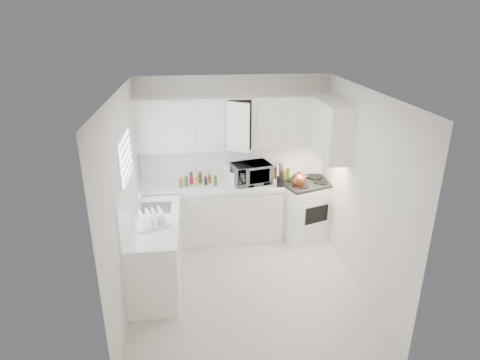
{
  "coord_description": "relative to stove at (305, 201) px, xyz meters",
  "views": [
    {
      "loc": [
        -0.63,
        -4.69,
        3.39
      ],
      "look_at": [
        0.0,
        0.7,
        1.25
      ],
      "focal_mm": 30.8,
      "sensor_mm": 36.0,
      "label": 1
    }
  ],
  "objects": [
    {
      "name": "ceiling",
      "position": [
        -1.14,
        -1.27,
        1.99
      ],
      "size": [
        3.2,
        3.2,
        0.0
      ],
      "primitive_type": "plane",
      "rotation": [
        3.14,
        0.0,
        0.0
      ],
      "color": "white",
      "rests_on": "ground"
    },
    {
      "name": "wall_front",
      "position": [
        -1.14,
        -2.87,
        0.69
      ],
      "size": [
        3.0,
        0.0,
        3.0
      ],
      "primitive_type": "plane",
      "rotation": [
        -1.57,
        0.0,
        0.0
      ],
      "color": "silver",
      "rests_on": "ground"
    },
    {
      "name": "sink",
      "position": [
        -2.33,
        -0.72,
        0.46
      ],
      "size": [
        0.42,
        0.38,
        0.3
      ],
      "primitive_type": null,
      "color": "gray",
      "rests_on": "countertop_left"
    },
    {
      "name": "spice_left_0",
      "position": [
        -1.99,
        0.15,
        0.41
      ],
      "size": [
        0.06,
        0.06,
        0.13
      ],
      "primitive_type": "cylinder",
      "color": "brown",
      "rests_on": "countertop_back"
    },
    {
      "name": "microwave",
      "position": [
        -0.89,
        0.05,
        0.54
      ],
      "size": [
        0.64,
        0.46,
        0.39
      ],
      "primitive_type": "imported",
      "rotation": [
        0.0,
        0.0,
        0.26
      ],
      "color": "gray",
      "rests_on": "countertop_back"
    },
    {
      "name": "countertop_back",
      "position": [
        -1.53,
        0.02,
        0.32
      ],
      "size": [
        2.24,
        0.64,
        0.05
      ],
      "primitive_type": "cube",
      "color": "white",
      "rests_on": "lower_cabinets_back"
    },
    {
      "name": "backsplash_left",
      "position": [
        -2.63,
        -1.07,
        0.62
      ],
      "size": [
        0.02,
        1.6,
        0.55
      ],
      "primitive_type": "cube",
      "color": "white",
      "rests_on": "wall_left"
    },
    {
      "name": "backsplash_back",
      "position": [
        -1.14,
        0.32,
        0.62
      ],
      "size": [
        2.98,
        0.02,
        0.55
      ],
      "primitive_type": "cube",
      "color": "white",
      "rests_on": "wall_back"
    },
    {
      "name": "upper_cabinets_right",
      "position": [
        0.19,
        -0.45,
        0.89
      ],
      "size": [
        0.33,
        0.9,
        0.8
      ],
      "primitive_type": null,
      "color": "silver",
      "rests_on": "wall_right"
    },
    {
      "name": "window_blinds",
      "position": [
        -2.62,
        -0.92,
        0.94
      ],
      "size": [
        0.06,
        0.96,
        1.06
      ],
      "primitive_type": null,
      "color": "white",
      "rests_on": "wall_left"
    },
    {
      "name": "sauce_right_1",
      "position": [
        -0.51,
        0.13,
        0.44
      ],
      "size": [
        0.06,
        0.06,
        0.19
      ],
      "primitive_type": "cylinder",
      "color": "gold",
      "rests_on": "countertop_back"
    },
    {
      "name": "tea_kettle",
      "position": [
        -0.18,
        -0.16,
        0.46
      ],
      "size": [
        0.28,
        0.24,
        0.26
      ],
      "primitive_type": null,
      "rotation": [
        0.0,
        0.0,
        0.0
      ],
      "color": "#9A4F2A",
      "rests_on": "stove"
    },
    {
      "name": "upper_cabinets_back",
      "position": [
        -1.14,
        0.17,
        0.89
      ],
      "size": [
        3.0,
        0.33,
        0.8
      ],
      "primitive_type": null,
      "color": "silver",
      "rests_on": "wall_back"
    },
    {
      "name": "lower_cabinets_back",
      "position": [
        -1.53,
        0.03,
        -0.16
      ],
      "size": [
        2.22,
        0.6,
        0.9
      ],
      "primitive_type": null,
      "color": "silver",
      "rests_on": "floor"
    },
    {
      "name": "utensil_crock",
      "position": [
        -0.46,
        -0.15,
        0.54
      ],
      "size": [
        0.15,
        0.15,
        0.39
      ],
      "primitive_type": null,
      "rotation": [
        0.0,
        0.0,
        0.2
      ],
      "color": "black",
      "rests_on": "countertop_back"
    },
    {
      "name": "wall_left",
      "position": [
        -2.64,
        -1.27,
        0.69
      ],
      "size": [
        0.0,
        3.2,
        3.2
      ],
      "primitive_type": "plane",
      "rotation": [
        1.57,
        0.0,
        1.57
      ],
      "color": "silver",
      "rests_on": "ground"
    },
    {
      "name": "paper_towel",
      "position": [
        -1.25,
        0.18,
        0.48
      ],
      "size": [
        0.12,
        0.12,
        0.27
      ],
      "primitive_type": "cylinder",
      "color": "white",
      "rests_on": "countertop_back"
    },
    {
      "name": "spice_left_3",
      "position": [
        -1.77,
        0.06,
        0.41
      ],
      "size": [
        0.06,
        0.06,
        0.13
      ],
      "primitive_type": "cylinder",
      "color": "gold",
      "rests_on": "countertop_back"
    },
    {
      "name": "wall_back",
      "position": [
        -1.14,
        0.33,
        0.69
      ],
      "size": [
        3.0,
        0.0,
        3.0
      ],
      "primitive_type": "plane",
      "rotation": [
        1.57,
        0.0,
        0.0
      ],
      "color": "silver",
      "rests_on": "ground"
    },
    {
      "name": "spice_left_2",
      "position": [
        -1.84,
        0.15,
        0.41
      ],
      "size": [
        0.06,
        0.06,
        0.13
      ],
      "primitive_type": "cylinder",
      "color": "#B11732",
      "rests_on": "countertop_back"
    },
    {
      "name": "dish_rack",
      "position": [
        -2.34,
        -1.24,
        0.46
      ],
      "size": [
        0.49,
        0.43,
        0.22
      ],
      "primitive_type": null,
      "rotation": [
        0.0,
        0.0,
        0.35
      ],
      "color": "white",
      "rests_on": "countertop_left"
    },
    {
      "name": "spice_left_5",
      "position": [
        -1.62,
        0.06,
        0.41
      ],
      "size": [
        0.06,
        0.06,
        0.13
      ],
      "primitive_type": "cylinder",
      "color": "black",
      "rests_on": "countertop_back"
    },
    {
      "name": "sauce_right_5",
      "position": [
        -0.29,
        0.13,
        0.44
      ],
      "size": [
        0.06,
        0.06,
        0.19
      ],
      "primitive_type": "cylinder",
      "color": "#2E6220",
      "rests_on": "countertop_back"
    },
    {
      "name": "sauce_right_3",
      "position": [
        -0.4,
        0.13,
        0.44
      ],
      "size": [
        0.06,
        0.06,
        0.19
      ],
      "primitive_type": "cylinder",
      "color": "black",
      "rests_on": "countertop_back"
    },
    {
      "name": "sauce_right_0",
      "position": [
        -0.56,
        0.19,
        0.44
      ],
      "size": [
        0.06,
        0.06,
        0.19
      ],
      "primitive_type": "cylinder",
      "color": "#B11732",
      "rests_on": "countertop_back"
    },
    {
      "name": "spice_left_6",
      "position": [
        -1.54,
        0.15,
        0.41
      ],
      "size": [
        0.06,
        0.06,
        0.13
      ],
      "primitive_type": "cylinder",
      "color": "brown",
      "rests_on": "countertop_back"
    },
    {
      "name": "spice_left_7",
      "position": [
        -1.47,
        0.06,
        0.41
      ],
      "size": [
        0.06,
        0.06,
        0.13
      ],
      "primitive_type": "cylinder",
      "color": "#2E6220",
      "rests_on": "countertop_back"
    },
    {
      "name": "floor",
      "position": [
        -1.14,
        -1.27,
        -0.61
      ],
      "size": [
        3.2,
        3.2,
        0.0
      ],
      "primitive_type": "plane",
      "color": "beige",
      "rests_on": "ground"
    },
    {
      "name": "spice_left_4",
      "position": [
        -1.69,
        0.15,
        0.41
      ],
      "size": [
        0.06,
        0.06,
        0.13
      ],
      "primitive_type": "cylinder",
      "color": "#4E3E16",
      "rests_on": "countertop_back"
    },
    {
      "name": "stove",
      "position": [
        0.0,
        0.0,
        0.0
      ],
      "size": [
        0.96,
        0.87,
        1.21
      ],
      "primitive_type": null,
      "rotation": [
        0.0,
        0.0,
        0.34
      ],
      "color": "white",
      "rests_on": "floor"
    },
    {
      "name": "sauce_right_2",
      "position": [
        -0.45,
        0.19,
        0.44
      ],
      "size": [
        0.06,
        0.06,
        0.19
      ],
      "primitive_type": "cylinder",
      "color": "#4E3E16",
      "rests_on": "countertop_back"
    },
    {
      "name": "spice_left_1",
      "position": [
        -1.92,
        0.06,
        0.41
      ],
      "size": [
        0.06,
        0.06,
        0.13
      ],
      "primitive_type": "cylinder",
      "color": "#2E6220",
      "rests_on": "countertop_back"
    },
    {
      "name": "countertop_left",
      "position": [
        -2.33,
        -1.07,
        0.32
      ],
      "size": [
        0.64,
        1.62,
        0.05
      ],
      "primitive_type": "cube",
      "color": "white",
      "rests_on": "lower_cabinets_left"
    },
    {
      "name": "rice_cooker",
      "position": [
        -1.13,
        0.09,
        0.46
      ],
      "size": [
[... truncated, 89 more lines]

